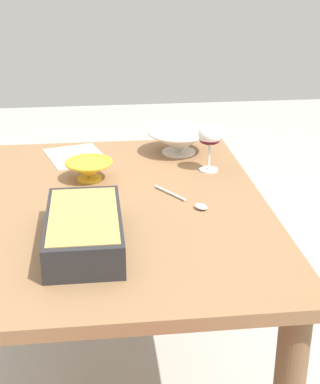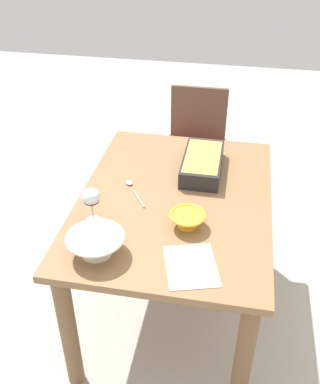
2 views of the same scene
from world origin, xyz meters
name	(u,v)px [view 1 (image 1 of 2)]	position (x,y,z in m)	size (l,w,h in m)	color
dining_table	(119,242)	(0.00, 0.00, 0.60)	(1.19, 0.87, 0.73)	olive
wine_glass	(210,137)	(0.24, -0.32, 0.85)	(0.08, 0.08, 0.16)	white
casserole_dish	(84,228)	(-0.25, 0.10, 0.78)	(0.37, 0.19, 0.09)	#262628
mixing_bowl	(179,141)	(0.43, -0.24, 0.78)	(0.23, 0.23, 0.09)	white
small_bowl	(89,169)	(0.20, 0.08, 0.77)	(0.15, 0.15, 0.07)	yellow
serving_spoon	(190,202)	(-0.03, -0.21, 0.74)	(0.20, 0.14, 0.01)	silver
napkin	(76,156)	(0.43, 0.13, 0.73)	(0.24, 0.19, 0.00)	beige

